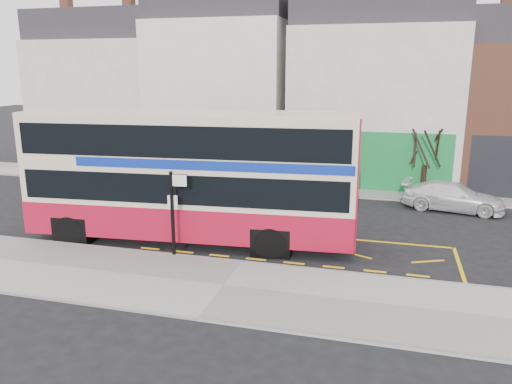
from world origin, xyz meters
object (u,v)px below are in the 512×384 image
(car_grey, at_px, (299,184))
(street_tree_left, at_px, (53,95))
(double_decker_bus, at_px, (192,175))
(car_silver, at_px, (99,173))
(car_white, at_px, (453,197))
(street_tree_right, at_px, (427,138))
(bus_stop_post, at_px, (174,205))

(car_grey, distance_m, street_tree_left, 17.12)
(double_decker_bus, bearing_deg, car_silver, 134.91)
(car_silver, height_order, street_tree_left, street_tree_left)
(double_decker_bus, relative_size, car_white, 2.77)
(car_silver, bearing_deg, car_grey, -89.06)
(double_decker_bus, height_order, street_tree_right, double_decker_bus)
(bus_stop_post, distance_m, car_grey, 10.12)
(car_silver, bearing_deg, double_decker_bus, -131.71)
(double_decker_bus, bearing_deg, street_tree_right, 41.51)
(car_white, bearing_deg, street_tree_right, 38.99)
(car_grey, bearing_deg, car_silver, 101.86)
(double_decker_bus, distance_m, bus_stop_post, 2.02)
(double_decker_bus, bearing_deg, bus_stop_post, -90.88)
(car_silver, bearing_deg, car_white, -92.44)
(car_silver, height_order, car_grey, car_silver)
(bus_stop_post, xyz_separation_m, car_grey, (2.52, 9.72, -1.28))
(car_grey, distance_m, street_tree_right, 6.70)
(double_decker_bus, distance_m, car_grey, 8.47)
(street_tree_left, bearing_deg, car_grey, -10.22)
(bus_stop_post, xyz_separation_m, street_tree_right, (8.63, 11.04, 1.12))
(double_decker_bus, bearing_deg, street_tree_left, 137.18)
(double_decker_bus, height_order, car_silver, double_decker_bus)
(car_silver, relative_size, street_tree_left, 0.56)
(car_grey, distance_m, car_white, 7.34)
(car_grey, bearing_deg, car_white, -86.75)
(car_white, distance_m, street_tree_right, 3.41)
(bus_stop_post, relative_size, car_white, 0.65)
(bus_stop_post, distance_m, street_tree_left, 18.97)
(street_tree_right, bearing_deg, street_tree_left, 175.86)
(double_decker_bus, relative_size, bus_stop_post, 4.24)
(double_decker_bus, distance_m, street_tree_right, 12.66)
(car_white, xyz_separation_m, street_tree_left, (-23.66, 3.76, 4.07))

